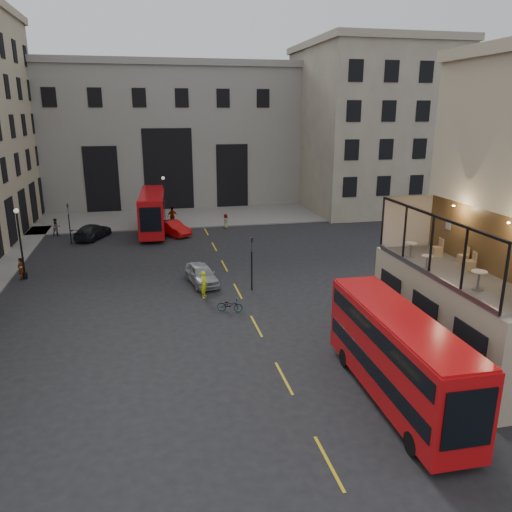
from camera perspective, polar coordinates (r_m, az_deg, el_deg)
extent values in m
plane|color=black|center=(24.66, 7.80, -13.16)|extent=(140.00, 140.00, 0.00)
cube|color=black|center=(25.80, 18.52, -7.56)|extent=(0.08, 9.20, 3.00)
cube|color=brown|center=(26.18, 24.96, 1.47)|extent=(0.04, 10.00, 2.90)
cube|color=beige|center=(29.44, 16.89, 3.81)|extent=(3.00, 0.04, 2.90)
cube|color=black|center=(25.02, 22.65, 4.53)|extent=(3.00, 10.00, 0.04)
cube|color=slate|center=(24.88, 19.11, -1.85)|extent=(0.12, 10.00, 0.18)
cube|color=black|center=(24.21, 19.71, 4.35)|extent=(0.12, 10.00, 0.10)
cube|color=beige|center=(28.65, 21.13, 3.38)|extent=(0.04, 0.45, 0.55)
cylinder|color=#FFD899|center=(23.95, 26.90, 3.42)|extent=(0.12, 0.12, 0.05)
cylinder|color=#FFD899|center=(27.10, 21.66, 5.35)|extent=(0.12, 0.12, 0.05)
cube|color=tan|center=(26.49, 21.42, -6.64)|extent=(3.00, 11.00, 4.50)
cube|color=slate|center=(25.72, 21.94, -1.91)|extent=(3.00, 10.00, 0.10)
cube|color=gray|center=(68.18, -10.36, 13.47)|extent=(34.00, 10.00, 18.00)
cube|color=gray|center=(68.34, -10.75, 20.69)|extent=(35.00, 10.60, 0.80)
cube|color=black|center=(63.47, -9.98, 9.67)|extent=(6.00, 0.12, 10.00)
cube|color=black|center=(63.75, -17.20, 8.32)|extent=(4.00, 0.12, 8.00)
cube|color=black|center=(64.43, -2.73, 9.10)|extent=(4.00, 0.12, 8.00)
cube|color=#A79D87|center=(66.19, 12.79, 14.13)|extent=(16.00, 18.00, 20.00)
cube|color=#A79D87|center=(66.58, 13.35, 22.40)|extent=(16.60, 18.60, 0.80)
cube|color=slate|center=(59.31, -10.48, 4.36)|extent=(40.00, 12.00, 0.12)
cylinder|color=black|center=(34.45, -0.49, -1.73)|extent=(0.10, 0.10, 2.80)
imported|color=black|center=(33.91, -0.49, 1.33)|extent=(0.16, 0.20, 1.00)
cylinder|color=black|center=(49.76, -20.49, 2.89)|extent=(0.10, 0.10, 2.80)
imported|color=black|center=(49.39, -20.71, 5.03)|extent=(0.16, 0.20, 1.00)
cylinder|color=black|center=(40.32, -25.27, 0.99)|extent=(0.14, 0.14, 5.00)
cylinder|color=black|center=(40.91, -24.89, -2.05)|extent=(0.36, 0.36, 0.50)
sphere|color=silver|center=(39.77, -25.73, 4.67)|extent=(0.36, 0.36, 0.36)
cylinder|color=black|center=(54.93, -10.44, 6.01)|extent=(0.14, 0.14, 5.00)
cylinder|color=black|center=(55.36, -10.32, 3.72)|extent=(0.36, 0.36, 0.50)
sphere|color=silver|center=(54.53, -10.58, 8.75)|extent=(0.36, 0.36, 0.36)
cube|color=red|center=(22.30, 15.83, -10.83)|extent=(2.43, 10.00, 3.53)
cube|color=black|center=(22.53, 15.73, -11.96)|extent=(2.46, 9.46, 0.72)
cube|color=black|center=(21.84, 16.05, -8.29)|extent=(2.46, 9.46, 0.72)
cube|color=red|center=(21.56, 16.20, -6.58)|extent=(2.33, 9.80, 0.11)
cylinder|color=black|center=(25.23, 10.13, -11.38)|extent=(0.27, 0.91, 0.91)
cylinder|color=black|center=(25.99, 14.36, -10.79)|extent=(0.27, 0.91, 0.91)
cylinder|color=black|center=(20.13, 17.44, -19.79)|extent=(0.27, 0.91, 0.91)
cylinder|color=black|center=(21.07, 22.54, -18.54)|extent=(0.27, 0.91, 0.91)
cube|color=#BA0C10|center=(51.94, -11.72, 5.04)|extent=(2.92, 10.50, 3.68)
cube|color=black|center=(52.04, -11.69, 4.48)|extent=(2.93, 9.94, 0.76)
cube|color=black|center=(51.73, -11.79, 6.27)|extent=(2.93, 9.94, 0.76)
cube|color=#BA0C10|center=(51.62, -11.84, 7.07)|extent=(2.82, 10.29, 0.11)
cylinder|color=black|center=(55.60, -12.59, 3.88)|extent=(0.32, 0.96, 0.94)
cylinder|color=black|center=(55.51, -10.40, 3.98)|extent=(0.32, 0.96, 0.94)
cylinder|color=black|center=(48.82, -13.00, 2.15)|extent=(0.32, 0.96, 0.94)
cylinder|color=black|center=(48.72, -10.51, 2.26)|extent=(0.32, 0.96, 0.94)
imported|color=#9EA0A6|center=(36.15, -6.24, -2.09)|extent=(2.40, 4.44, 1.44)
imported|color=#B50B0B|center=(50.70, -9.54, 3.17)|extent=(3.76, 4.61, 1.48)
imported|color=black|center=(51.30, -18.16, 2.70)|extent=(3.74, 5.27, 1.42)
imported|color=gray|center=(31.22, -3.00, -5.62)|extent=(1.68, 1.09, 0.83)
imported|color=#EFFF1A|center=(33.51, -5.97, -3.23)|extent=(0.66, 0.78, 1.82)
imported|color=gray|center=(53.56, -21.87, 3.06)|extent=(1.04, 0.94, 1.76)
imported|color=gray|center=(51.74, -12.31, 3.36)|extent=(1.17, 1.16, 1.62)
imported|color=gray|center=(55.36, -9.53, 4.53)|extent=(1.23, 0.76, 1.96)
imported|color=gray|center=(53.16, -3.49, 4.00)|extent=(0.68, 0.85, 1.53)
imported|color=gray|center=(40.66, -25.29, -1.34)|extent=(0.58, 0.71, 1.67)
cylinder|color=silver|center=(23.47, 24.18, -1.64)|extent=(0.67, 0.67, 0.04)
cylinder|color=slate|center=(23.58, 24.07, -2.57)|extent=(0.09, 0.09, 0.78)
cylinder|color=slate|center=(23.71, 23.96, -3.47)|extent=(0.49, 0.49, 0.03)
cylinder|color=silver|center=(25.67, 19.01, 0.02)|extent=(0.55, 0.55, 0.04)
cylinder|color=slate|center=(25.75, 18.95, -0.68)|extent=(0.07, 0.07, 0.64)
cylinder|color=slate|center=(25.84, 18.88, -1.36)|extent=(0.40, 0.40, 0.03)
cylinder|color=white|center=(27.57, 17.32, 1.43)|extent=(0.61, 0.61, 0.04)
cylinder|color=slate|center=(27.66, 17.26, 0.70)|extent=(0.08, 0.08, 0.71)
cylinder|color=slate|center=(27.76, 17.20, -0.01)|extent=(0.45, 0.45, 0.03)
cube|color=tan|center=(26.36, 23.21, -0.96)|extent=(0.53, 0.53, 0.48)
cube|color=tan|center=(26.32, 23.72, -0.02)|extent=(0.13, 0.45, 0.43)
cube|color=tan|center=(27.27, 22.54, -0.35)|extent=(0.49, 0.49, 0.47)
cube|color=tan|center=(27.25, 23.02, 0.55)|extent=(0.10, 0.44, 0.42)
cube|color=tan|center=(28.22, 19.94, 0.50)|extent=(0.52, 0.52, 0.50)
cube|color=tan|center=(28.20, 20.42, 1.44)|extent=(0.09, 0.47, 0.45)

